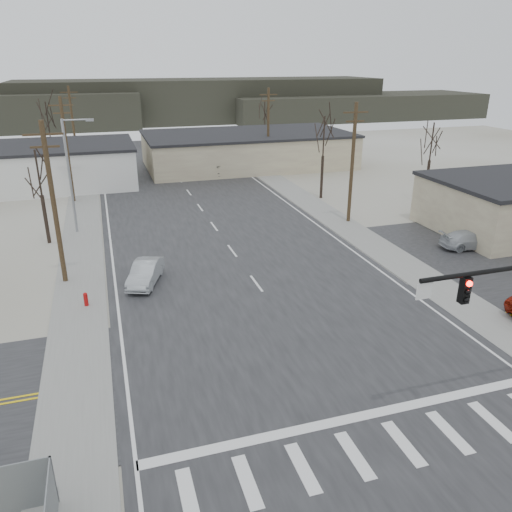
# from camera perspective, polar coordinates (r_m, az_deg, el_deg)

# --- Properties ---
(ground) EXTENTS (140.00, 140.00, 0.00)m
(ground) POSITION_cam_1_polar(r_m,az_deg,el_deg) (24.84, 5.65, -10.64)
(ground) COLOR beige
(ground) RESTS_ON ground
(main_road) EXTENTS (18.00, 110.00, 0.05)m
(main_road) POSITION_cam_1_polar(r_m,az_deg,el_deg) (37.67, -3.13, 1.09)
(main_road) COLOR black
(main_road) RESTS_ON ground
(cross_road) EXTENTS (90.00, 10.00, 0.04)m
(cross_road) POSITION_cam_1_polar(r_m,az_deg,el_deg) (24.83, 5.65, -10.60)
(cross_road) COLOR black
(cross_road) RESTS_ON ground
(sidewalk_left) EXTENTS (3.00, 90.00, 0.06)m
(sidewalk_left) POSITION_cam_1_polar(r_m,az_deg,el_deg) (41.45, -19.25, 1.83)
(sidewalk_left) COLOR gray
(sidewalk_left) RESTS_ON ground
(sidewalk_right) EXTENTS (3.00, 90.00, 0.06)m
(sidewalk_right) POSITION_cam_1_polar(r_m,az_deg,el_deg) (45.59, 8.33, 4.59)
(sidewalk_right) COLOR gray
(sidewalk_right) RESTS_ON ground
(fire_hydrant) EXTENTS (0.24, 0.24, 0.87)m
(fire_hydrant) POSITION_cam_1_polar(r_m,az_deg,el_deg) (30.13, -18.87, -4.69)
(fire_hydrant) COLOR #A50C0C
(fire_hydrant) RESTS_ON ground
(building_left_far) EXTENTS (22.30, 12.30, 4.50)m
(building_left_far) POSITION_cam_1_polar(r_m,az_deg,el_deg) (60.71, -24.41, 9.33)
(building_left_far) COLOR silver
(building_left_far) RESTS_ON ground
(building_right_far) EXTENTS (26.30, 14.30, 4.30)m
(building_right_far) POSITION_cam_1_polar(r_m,az_deg,el_deg) (66.81, -0.98, 12.10)
(building_right_far) COLOR #C4BC95
(building_right_far) RESTS_ON ground
(upole_left_b) EXTENTS (2.20, 0.30, 10.00)m
(upole_left_b) POSITION_cam_1_polar(r_m,az_deg,el_deg) (32.38, -22.14, 5.74)
(upole_left_b) COLOR #473520
(upole_left_b) RESTS_ON ground
(upole_left_c) EXTENTS (2.20, 0.30, 10.00)m
(upole_left_c) POSITION_cam_1_polar(r_m,az_deg,el_deg) (51.95, -20.80, 11.41)
(upole_left_c) COLOR #473520
(upole_left_c) RESTS_ON ground
(upole_left_d) EXTENTS (2.20, 0.30, 10.00)m
(upole_left_d) POSITION_cam_1_polar(r_m,az_deg,el_deg) (71.75, -20.19, 13.97)
(upole_left_d) COLOR #473520
(upole_left_d) RESTS_ON ground
(upole_right_a) EXTENTS (2.20, 0.30, 10.00)m
(upole_right_a) POSITION_cam_1_polar(r_m,az_deg,el_deg) (43.02, 10.95, 10.54)
(upole_right_a) COLOR #473520
(upole_right_a) RESTS_ON ground
(upole_right_b) EXTENTS (2.20, 0.30, 10.00)m
(upole_right_b) POSITION_cam_1_polar(r_m,az_deg,el_deg) (63.03, 1.41, 14.35)
(upole_right_b) COLOR #473520
(upole_right_b) RESTS_ON ground
(streetlight_main) EXTENTS (2.40, 0.25, 9.00)m
(streetlight_main) POSITION_cam_1_polar(r_m,az_deg,el_deg) (42.10, -20.34, 9.17)
(streetlight_main) COLOR gray
(streetlight_main) RESTS_ON ground
(tree_left_near) EXTENTS (3.30, 3.30, 7.35)m
(tree_left_near) POSITION_cam_1_polar(r_m,az_deg,el_deg) (40.30, -23.59, 8.41)
(tree_left_near) COLOR #30251D
(tree_left_near) RESTS_ON ground
(tree_right_mid) EXTENTS (3.74, 3.74, 8.33)m
(tree_right_mid) POSITION_cam_1_polar(r_m,az_deg,el_deg) (50.40, 7.74, 13.13)
(tree_right_mid) COLOR #30251D
(tree_right_mid) RESTS_ON ground
(tree_left_far) EXTENTS (3.96, 3.96, 8.82)m
(tree_left_far) POSITION_cam_1_polar(r_m,az_deg,el_deg) (65.84, -22.68, 13.99)
(tree_left_far) COLOR #30251D
(tree_left_far) RESTS_ON ground
(tree_right_far) EXTENTS (3.52, 3.52, 7.84)m
(tree_right_far) POSITION_cam_1_polar(r_m,az_deg,el_deg) (75.40, 1.01, 15.82)
(tree_right_far) COLOR #30251D
(tree_right_far) RESTS_ON ground
(tree_lot) EXTENTS (3.52, 3.52, 7.84)m
(tree_lot) POSITION_cam_1_polar(r_m,az_deg,el_deg) (51.86, 19.43, 11.97)
(tree_lot) COLOR #30251D
(tree_lot) RESTS_ON ground
(hill_center) EXTENTS (80.00, 18.00, 9.00)m
(hill_center) POSITION_cam_1_polar(r_m,az_deg,el_deg) (117.93, -6.01, 17.29)
(hill_center) COLOR #333026
(hill_center) RESTS_ON ground
(hill_right) EXTENTS (60.00, 18.00, 5.50)m
(hill_right) POSITION_cam_1_polar(r_m,az_deg,el_deg) (124.36, 11.32, 16.42)
(hill_right) COLOR #333026
(hill_right) RESTS_ON ground
(sedan_crossing) EXTENTS (2.83, 4.43, 1.38)m
(sedan_crossing) POSITION_cam_1_polar(r_m,az_deg,el_deg) (31.99, -12.53, -1.88)
(sedan_crossing) COLOR #979CA0
(sedan_crossing) RESTS_ON main_road
(car_far_a) EXTENTS (4.05, 6.04, 1.62)m
(car_far_a) POSITION_cam_1_polar(r_m,az_deg,el_deg) (61.65, -5.08, 9.99)
(car_far_a) COLOR black
(car_far_a) RESTS_ON main_road
(car_far_b) EXTENTS (2.33, 3.84, 1.22)m
(car_far_b) POSITION_cam_1_polar(r_m,az_deg,el_deg) (84.02, -11.93, 12.59)
(car_far_b) COLOR black
(car_far_b) RESTS_ON main_road
(car_parked_silver) EXTENTS (4.73, 2.44, 1.31)m
(car_parked_silver) POSITION_cam_1_polar(r_m,az_deg,el_deg) (40.34, 23.33, 1.71)
(car_parked_silver) COLOR #AFB4BA
(car_parked_silver) RESTS_ON parking_lot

